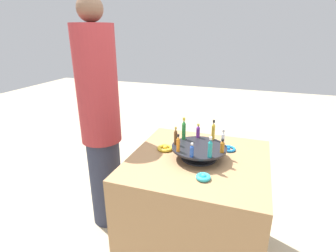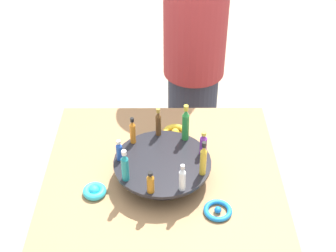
{
  "view_description": "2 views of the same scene",
  "coord_description": "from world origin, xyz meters",
  "px_view_note": "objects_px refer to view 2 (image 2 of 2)",
  "views": [
    {
      "loc": [
        0.3,
        -1.47,
        1.56
      ],
      "look_at": [
        -0.22,
        0.04,
        0.97
      ],
      "focal_mm": 28.0,
      "sensor_mm": 36.0,
      "label": 1
    },
    {
      "loc": [
        1.21,
        0.02,
        1.99
      ],
      "look_at": [
        -0.11,
        0.02,
        0.95
      ],
      "focal_mm": 50.0,
      "sensor_mm": 36.0,
      "label": 2
    }
  ],
  "objects_px": {
    "bottle_purple": "(203,144)",
    "bottle_blue": "(119,151)",
    "bottle_green": "(186,124)",
    "display_stand": "(162,167)",
    "person_figure": "(195,45)",
    "bottle_clear": "(182,178)",
    "ribbon_bow_gold": "(175,133)",
    "bottle_orange": "(133,131)",
    "bottle_teal": "(125,166)",
    "bottle_brown": "(158,123)",
    "ribbon_bow_blue": "(218,211)",
    "bottle_gold": "(203,159)",
    "bottle_amber": "(151,183)",
    "ribbon_bow_teal": "(95,191)"
  },
  "relations": [
    {
      "from": "bottle_clear",
      "to": "ribbon_bow_gold",
      "type": "bearing_deg",
      "value": -177.66
    },
    {
      "from": "display_stand",
      "to": "bottle_brown",
      "type": "relative_size",
      "value": 2.92
    },
    {
      "from": "bottle_clear",
      "to": "ribbon_bow_blue",
      "type": "distance_m",
      "value": 0.17
    },
    {
      "from": "bottle_clear",
      "to": "bottle_purple",
      "type": "distance_m",
      "value": 0.19
    },
    {
      "from": "bottle_gold",
      "to": "bottle_brown",
      "type": "height_order",
      "value": "bottle_gold"
    },
    {
      "from": "bottle_amber",
      "to": "ribbon_bow_blue",
      "type": "distance_m",
      "value": 0.25
    },
    {
      "from": "bottle_purple",
      "to": "bottle_teal",
      "type": "bearing_deg",
      "value": -64.16
    },
    {
      "from": "display_stand",
      "to": "person_figure",
      "type": "bearing_deg",
      "value": 169.31
    },
    {
      "from": "bottle_gold",
      "to": "bottle_amber",
      "type": "bearing_deg",
      "value": -64.16
    },
    {
      "from": "bottle_purple",
      "to": "bottle_green",
      "type": "distance_m",
      "value": 0.11
    },
    {
      "from": "ribbon_bow_blue",
      "to": "ribbon_bow_teal",
      "type": "bearing_deg",
      "value": -101.64
    },
    {
      "from": "bottle_purple",
      "to": "ribbon_bow_gold",
      "type": "xyz_separation_m",
      "value": [
        -0.2,
        -0.09,
        -0.11
      ]
    },
    {
      "from": "bottle_gold",
      "to": "bottle_orange",
      "type": "bearing_deg",
      "value": -124.16
    },
    {
      "from": "bottle_brown",
      "to": "bottle_blue",
      "type": "height_order",
      "value": "bottle_brown"
    },
    {
      "from": "ribbon_bow_gold",
      "to": "person_figure",
      "type": "xyz_separation_m",
      "value": [
        -0.56,
        0.1,
        0.09
      ]
    },
    {
      "from": "bottle_clear",
      "to": "ribbon_bow_blue",
      "type": "height_order",
      "value": "bottle_clear"
    },
    {
      "from": "bottle_gold",
      "to": "bottle_teal",
      "type": "height_order",
      "value": "bottle_gold"
    },
    {
      "from": "bottle_purple",
      "to": "ribbon_bow_gold",
      "type": "bearing_deg",
      "value": -154.91
    },
    {
      "from": "bottle_green",
      "to": "person_figure",
      "type": "distance_m",
      "value": 0.69
    },
    {
      "from": "bottle_purple",
      "to": "bottle_amber",
      "type": "bearing_deg",
      "value": -44.16
    },
    {
      "from": "bottle_brown",
      "to": "display_stand",
      "type": "bearing_deg",
      "value": 5.84
    },
    {
      "from": "bottle_purple",
      "to": "bottle_blue",
      "type": "xyz_separation_m",
      "value": [
        0.03,
        -0.29,
        -0.01
      ]
    },
    {
      "from": "display_stand",
      "to": "ribbon_bow_gold",
      "type": "height_order",
      "value": "display_stand"
    },
    {
      "from": "bottle_clear",
      "to": "ribbon_bow_gold",
      "type": "relative_size",
      "value": 1.0
    },
    {
      "from": "bottle_clear",
      "to": "ribbon_bow_teal",
      "type": "distance_m",
      "value": 0.33
    },
    {
      "from": "ribbon_bow_blue",
      "to": "ribbon_bow_gold",
      "type": "distance_m",
      "value": 0.43
    },
    {
      "from": "bottle_blue",
      "to": "ribbon_bow_gold",
      "type": "relative_size",
      "value": 0.8
    },
    {
      "from": "bottle_teal",
      "to": "ribbon_bow_gold",
      "type": "relative_size",
      "value": 1.18
    },
    {
      "from": "bottle_purple",
      "to": "person_figure",
      "type": "height_order",
      "value": "person_figure"
    },
    {
      "from": "bottle_clear",
      "to": "bottle_blue",
      "type": "distance_m",
      "value": 0.26
    },
    {
      "from": "bottle_orange",
      "to": "ribbon_bow_gold",
      "type": "distance_m",
      "value": 0.24
    },
    {
      "from": "bottle_orange",
      "to": "person_figure",
      "type": "bearing_deg",
      "value": 159.64
    },
    {
      "from": "bottle_orange",
      "to": "bottle_purple",
      "type": "bearing_deg",
      "value": 75.84
    },
    {
      "from": "bottle_purple",
      "to": "bottle_teal",
      "type": "distance_m",
      "value": 0.3
    },
    {
      "from": "bottle_orange",
      "to": "bottle_blue",
      "type": "distance_m",
      "value": 0.1
    },
    {
      "from": "bottle_amber",
      "to": "ribbon_bow_blue",
      "type": "relative_size",
      "value": 0.89
    },
    {
      "from": "bottle_clear",
      "to": "bottle_blue",
      "type": "relative_size",
      "value": 1.24
    },
    {
      "from": "bottle_blue",
      "to": "bottle_teal",
      "type": "xyz_separation_m",
      "value": [
        0.1,
        0.03,
        0.02
      ]
    },
    {
      "from": "bottle_brown",
      "to": "person_figure",
      "type": "relative_size",
      "value": 0.07
    },
    {
      "from": "bottle_teal",
      "to": "ribbon_bow_gold",
      "type": "bearing_deg",
      "value": 152.55
    },
    {
      "from": "person_figure",
      "to": "bottle_brown",
      "type": "bearing_deg",
      "value": -3.63
    },
    {
      "from": "bottle_clear",
      "to": "bottle_blue",
      "type": "xyz_separation_m",
      "value": [
        -0.15,
        -0.22,
        -0.01
      ]
    },
    {
      "from": "bottle_blue",
      "to": "ribbon_bow_gold",
      "type": "bearing_deg",
      "value": 139.25
    },
    {
      "from": "bottle_purple",
      "to": "bottle_green",
      "type": "xyz_separation_m",
      "value": [
        -0.08,
        -0.06,
        0.02
      ]
    },
    {
      "from": "bottle_gold",
      "to": "display_stand",
      "type": "bearing_deg",
      "value": -114.16
    },
    {
      "from": "bottle_amber",
      "to": "person_figure",
      "type": "bearing_deg",
      "value": 168.77
    },
    {
      "from": "bottle_clear",
      "to": "bottle_gold",
      "type": "bearing_deg",
      "value": 135.84
    },
    {
      "from": "bottle_teal",
      "to": "ribbon_bow_teal",
      "type": "bearing_deg",
      "value": -94.98
    },
    {
      "from": "display_stand",
      "to": "bottle_clear",
      "type": "xyz_separation_m",
      "value": [
        0.14,
        0.07,
        0.08
      ]
    },
    {
      "from": "ribbon_bow_blue",
      "to": "person_figure",
      "type": "distance_m",
      "value": 0.98
    }
  ]
}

